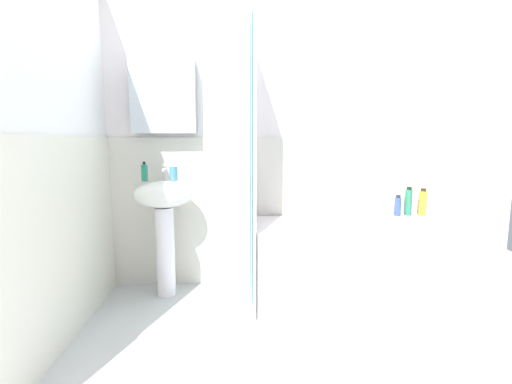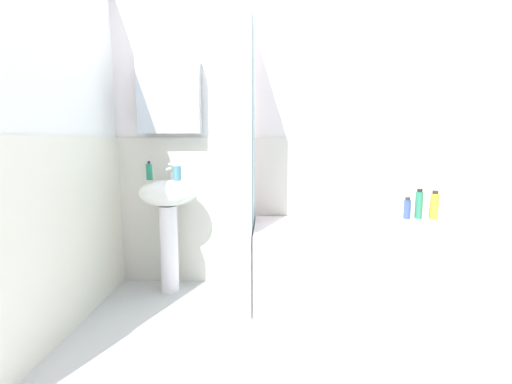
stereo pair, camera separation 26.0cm
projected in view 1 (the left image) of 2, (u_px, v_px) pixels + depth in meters
The scene contains 13 objects.
ground_plane at pixel (347, 376), 1.86m from camera, with size 4.80×5.60×0.04m, color silver.
wall_back_tiled at pixel (295, 145), 2.95m from camera, with size 3.60×0.18×2.40m.
wall_left_tiled at pixel (46, 151), 1.94m from camera, with size 0.07×1.81×2.40m.
sink at pixel (164, 212), 2.72m from camera, with size 0.44×0.34×0.88m.
faucet at pixel (165, 172), 2.76m from camera, with size 0.03×0.12×0.12m.
soap_dispenser at pixel (144, 172), 2.66m from camera, with size 0.05×0.05×0.14m.
toothbrush_cup at pixel (174, 174), 2.70m from camera, with size 0.06×0.06×0.10m, color teal.
bathtub at pixel (354, 261), 2.73m from camera, with size 1.49×0.65×0.57m, color white.
shower_curtain at pixel (252, 165), 2.58m from camera, with size 0.01×0.65×2.00m.
conditioner_bottle at pixel (423, 203), 2.97m from camera, with size 0.06×0.06×0.22m.
shampoo_bottle at pixel (408, 202), 2.97m from camera, with size 0.06×0.06×0.23m.
body_wash_bottle at pixel (398, 206), 2.96m from camera, with size 0.05×0.05×0.17m.
towel_folded at pixel (356, 225), 2.46m from camera, with size 0.25×0.21×0.09m, color silver.
Camera 1 is at (-0.58, -1.68, 1.17)m, focal length 25.58 mm.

